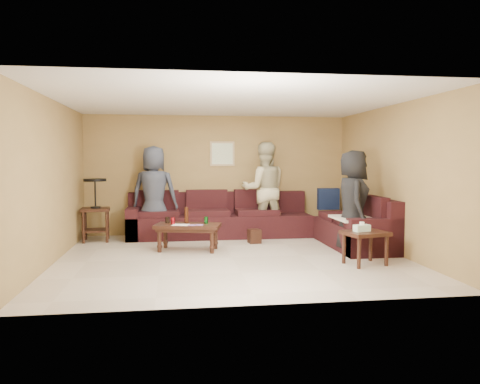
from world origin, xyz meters
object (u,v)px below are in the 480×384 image
Objects in this scene: coffee_table at (188,228)px; person_middle at (264,189)px; person_left at (154,193)px; side_table_right at (365,236)px; person_right at (353,202)px; waste_bin at (254,236)px; end_table_left at (96,208)px; sectional_sofa at (264,224)px.

coffee_table is 2.15m from person_middle.
person_left is 2.22m from person_middle.
person_middle reaches higher than side_table_right.
person_left is at bearing 72.30° from person_right.
person_left is at bearing 158.81° from waste_bin.
person_middle is (3.34, 0.13, 0.33)m from end_table_left.
person_middle reaches higher than waste_bin.
end_table_left is at bearing 148.45° from side_table_right.
person_middle is at bearing 109.66° from side_table_right.
waste_bin is 0.14× the size of person_left.
sectional_sofa is 6.52× the size of side_table_right.
waste_bin is 0.14× the size of person_middle.
person_middle is at bearing -167.84° from person_left.
end_table_left is (-3.24, 0.35, 0.31)m from sectional_sofa.
person_left is at bearing 4.64° from end_table_left.
person_left is 0.96× the size of person_middle.
side_table_right is at bearing -29.58° from coffee_table.
side_table_right is at bearing 112.19° from person_middle.
person_middle reaches higher than sectional_sofa.
person_right is at bearing -35.50° from waste_bin.
waste_bin is at bearing 123.38° from side_table_right.
person_middle reaches higher than person_right.
coffee_table is at bearing 127.03° from person_left.
end_table_left reaches higher than coffee_table.
coffee_table is at bearing -34.37° from end_table_left.
coffee_table is 1.52m from person_left.
coffee_table is at bearing 89.48° from person_right.
side_table_right is 2.73× the size of waste_bin.
waste_bin is 0.15× the size of person_right.
coffee_table is 1.69× the size of side_table_right.
waste_bin is (3.00, -0.64, -0.50)m from end_table_left.
person_middle is (0.33, 0.77, 0.84)m from waste_bin.
person_right is at bearing 79.12° from side_table_right.
end_table_left is at bearing 173.76° from sectional_sofa.
sectional_sofa is 2.25m from person_left.
person_right is (1.28, -1.37, 0.54)m from sectional_sofa.
waste_bin is at bearing 64.84° from person_right.
coffee_table is at bearing -156.72° from waste_bin.
side_table_right is (2.60, -1.48, 0.04)m from coffee_table.
sectional_sofa is at bearing 115.42° from side_table_right.
coffee_table is 0.65× the size of person_left.
person_middle is at bearing 39.40° from coffee_table.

